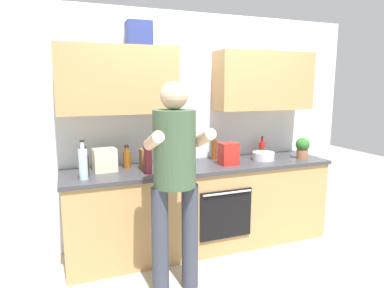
# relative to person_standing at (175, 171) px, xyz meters

# --- Properties ---
(ground_plane) EXTENTS (12.00, 12.00, 0.00)m
(ground_plane) POSITION_rel_person_standing_xyz_m (0.53, 0.68, -1.04)
(ground_plane) COLOR #B2A893
(back_wall_unit) EXTENTS (4.00, 0.38, 2.50)m
(back_wall_unit) POSITION_rel_person_standing_xyz_m (0.53, 0.95, 0.46)
(back_wall_unit) COLOR silver
(back_wall_unit) RESTS_ON ground
(counter) EXTENTS (2.84, 0.67, 0.90)m
(counter) POSITION_rel_person_standing_xyz_m (0.53, 0.67, -0.59)
(counter) COLOR tan
(counter) RESTS_ON ground
(person_standing) EXTENTS (0.49, 0.45, 1.75)m
(person_standing) POSITION_rel_person_standing_xyz_m (0.00, 0.00, 0.00)
(person_standing) COLOR #383D4C
(person_standing) RESTS_ON ground
(bottle_soy) EXTENTS (0.07, 0.07, 0.28)m
(bottle_soy) POSITION_rel_person_standing_xyz_m (-0.65, 0.63, -0.03)
(bottle_soy) COLOR black
(bottle_soy) RESTS_ON counter
(bottle_hotsauce) EXTENTS (0.06, 0.06, 0.23)m
(bottle_hotsauce) POSITION_rel_person_standing_xyz_m (1.38, 0.89, -0.05)
(bottle_hotsauce) COLOR red
(bottle_hotsauce) RESTS_ON counter
(bottle_wine) EXTENTS (0.07, 0.07, 0.34)m
(bottle_wine) POSITION_rel_person_standing_xyz_m (-0.09, 0.53, -0.00)
(bottle_wine) COLOR #471419
(bottle_wine) RESTS_ON counter
(bottle_water) EXTENTS (0.08, 0.08, 0.35)m
(bottle_water) POSITION_rel_person_standing_xyz_m (-0.67, 0.54, 0.00)
(bottle_water) COLOR silver
(bottle_water) RESTS_ON counter
(bottle_syrup) EXTENTS (0.08, 0.08, 0.23)m
(bottle_syrup) POSITION_rel_person_standing_xyz_m (-0.24, 0.84, -0.05)
(bottle_syrup) COLOR #8C4C14
(bottle_syrup) RESTS_ON counter
(bottle_vinegar) EXTENTS (0.06, 0.06, 0.28)m
(bottle_vinegar) POSITION_rel_person_standing_xyz_m (0.75, 0.88, -0.02)
(bottle_vinegar) COLOR brown
(bottle_vinegar) RESTS_ON counter
(cup_tea) EXTENTS (0.09, 0.09, 0.09)m
(cup_tea) POSITION_rel_person_standing_xyz_m (0.25, 0.74, -0.10)
(cup_tea) COLOR #33598C
(cup_tea) RESTS_ON counter
(mixing_bowl) EXTENTS (0.25, 0.25, 0.09)m
(mixing_bowl) POSITION_rel_person_standing_xyz_m (1.26, 0.67, -0.10)
(mixing_bowl) COLOR silver
(mixing_bowl) RESTS_ON counter
(knife_block) EXTENTS (0.10, 0.14, 0.27)m
(knife_block) POSITION_rel_person_standing_xyz_m (-0.08, 0.70, -0.04)
(knife_block) COLOR brown
(knife_block) RESTS_ON counter
(potted_herb) EXTENTS (0.15, 0.15, 0.24)m
(potted_herb) POSITION_rel_person_standing_xyz_m (1.71, 0.57, -0.01)
(potted_herb) COLOR #9E6647
(potted_herb) RESTS_ON counter
(grocery_bag_rice) EXTENTS (0.23, 0.17, 0.23)m
(grocery_bag_rice) POSITION_rel_person_standing_xyz_m (-0.46, 0.77, -0.03)
(grocery_bag_rice) COLOR beige
(grocery_bag_rice) RESTS_ON counter
(grocery_bag_crisps) EXTENTS (0.19, 0.16, 0.23)m
(grocery_bag_crisps) POSITION_rel_person_standing_xyz_m (0.79, 0.60, -0.03)
(grocery_bag_crisps) COLOR red
(grocery_bag_crisps) RESTS_ON counter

